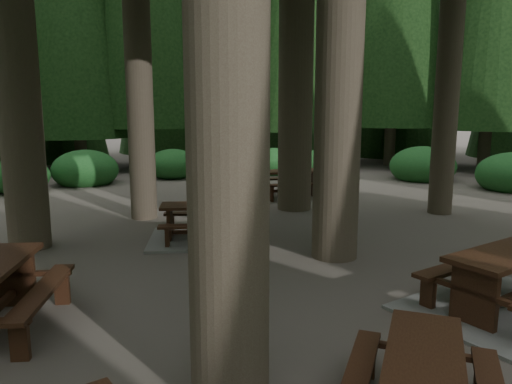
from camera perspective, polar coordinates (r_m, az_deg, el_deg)
name	(u,v)px	position (r m, az deg, el deg)	size (l,w,h in m)	color
ground	(304,266)	(8.93, 5.49, -8.37)	(80.00, 80.00, 0.00)	#514941
picnic_table_a	(508,291)	(7.70, 26.87, -10.06)	(2.83, 2.44, 0.88)	gray
picnic_table_c	(204,228)	(10.50, -5.98, -4.11)	(2.79, 2.59, 0.76)	gray
picnic_table_d	(289,179)	(15.28, 3.83, 1.47)	(2.15, 1.88, 0.80)	#32180F
picnic_table_e	(423,377)	(4.85, 18.57, -19.41)	(2.13, 2.11, 0.72)	#32180F
shrub_ring	(314,230)	(9.80, 6.61, -4.29)	(23.86, 24.64, 1.49)	#216127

